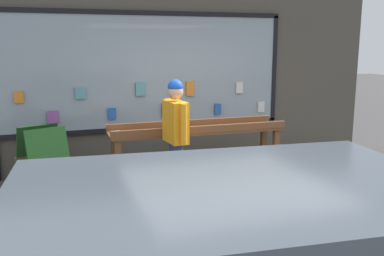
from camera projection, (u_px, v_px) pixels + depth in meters
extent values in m
plane|color=#474444|center=(228.00, 209.00, 5.63)|extent=(40.00, 40.00, 0.00)
cube|color=#4C473D|center=(174.00, 70.00, 7.52)|extent=(7.73, 0.20, 3.38)
cube|color=#8C9EA8|center=(138.00, 72.00, 7.19)|extent=(5.17, 0.03, 1.93)
cube|color=black|center=(137.00, 13.00, 7.00)|extent=(5.25, 0.06, 0.08)
cube|color=black|center=(140.00, 128.00, 7.38)|extent=(5.25, 0.06, 0.08)
cube|color=black|center=(274.00, 69.00, 8.02)|extent=(0.08, 0.06, 1.93)
cube|color=orange|center=(19.00, 97.00, 6.61)|extent=(0.14, 0.03, 0.18)
cube|color=#994CA5|center=(53.00, 117.00, 6.83)|extent=(0.17, 0.03, 0.20)
cube|color=#5999A5|center=(80.00, 93.00, 6.90)|extent=(0.17, 0.03, 0.19)
cube|color=#2659B2|center=(112.00, 114.00, 7.13)|extent=(0.13, 0.03, 0.19)
cube|color=#5999A5|center=(141.00, 89.00, 7.22)|extent=(0.17, 0.03, 0.23)
cube|color=black|center=(166.00, 111.00, 7.43)|extent=(0.14, 0.03, 0.25)
cube|color=orange|center=(190.00, 89.00, 7.51)|extent=(0.14, 0.03, 0.26)
cube|color=#2659B2|center=(218.00, 109.00, 7.75)|extent=(0.12, 0.03, 0.19)
cube|color=silver|center=(239.00, 88.00, 7.81)|extent=(0.13, 0.03, 0.20)
cube|color=silver|center=(261.00, 107.00, 8.04)|extent=(0.13, 0.03, 0.20)
cube|color=brown|center=(118.00, 168.00, 6.09)|extent=(0.09, 0.09, 0.81)
cube|color=brown|center=(276.00, 154.00, 6.83)|extent=(0.09, 0.09, 0.81)
cube|color=brown|center=(114.00, 160.00, 6.48)|extent=(0.09, 0.09, 0.81)
cube|color=brown|center=(263.00, 148.00, 7.23)|extent=(0.09, 0.09, 0.81)
cube|color=brown|center=(197.00, 130.00, 6.57)|extent=(2.72, 0.66, 0.04)
cube|color=brown|center=(203.00, 130.00, 6.32)|extent=(2.71, 0.13, 0.12)
cube|color=brown|center=(192.00, 123.00, 6.81)|extent=(2.71, 0.13, 0.12)
cube|color=silver|center=(116.00, 132.00, 6.28)|extent=(0.16, 0.21, 0.02)
cube|color=silver|center=(159.00, 132.00, 6.32)|extent=(0.16, 0.23, 0.03)
cube|color=orange|center=(202.00, 130.00, 6.43)|extent=(0.20, 0.26, 0.02)
cube|color=black|center=(239.00, 128.00, 6.60)|extent=(0.16, 0.22, 0.03)
cube|color=black|center=(271.00, 125.00, 6.85)|extent=(0.15, 0.20, 0.03)
cylinder|color=#2D334C|center=(178.00, 172.00, 5.92)|extent=(0.14, 0.14, 0.81)
cylinder|color=#2D334C|center=(174.00, 169.00, 6.06)|extent=(0.14, 0.14, 0.81)
cube|color=orange|center=(176.00, 122.00, 5.86)|extent=(0.26, 0.47, 0.57)
cylinder|color=orange|center=(184.00, 124.00, 5.60)|extent=(0.09, 0.09, 0.54)
cylinder|color=orange|center=(168.00, 118.00, 6.11)|extent=(0.09, 0.09, 0.54)
sphere|color=tan|center=(175.00, 92.00, 5.78)|extent=(0.22, 0.22, 0.22)
sphere|color=blue|center=(175.00, 87.00, 5.76)|extent=(0.21, 0.21, 0.21)
ellipsoid|color=black|center=(213.00, 181.00, 6.04)|extent=(0.38, 0.43, 0.20)
ellipsoid|color=black|center=(213.00, 180.00, 6.04)|extent=(0.30, 0.31, 0.21)
sphere|color=black|center=(200.00, 175.00, 6.16)|extent=(0.18, 0.18, 0.18)
cylinder|color=black|center=(226.00, 181.00, 5.91)|extent=(0.08, 0.09, 0.12)
cylinder|color=black|center=(208.00, 190.00, 6.18)|extent=(0.04, 0.04, 0.14)
cylinder|color=black|center=(204.00, 192.00, 6.10)|extent=(0.04, 0.04, 0.14)
cylinder|color=black|center=(222.00, 193.00, 6.05)|extent=(0.04, 0.04, 0.14)
cylinder|color=black|center=(218.00, 195.00, 5.97)|extent=(0.04, 0.04, 0.14)
cube|color=#193F19|center=(50.00, 164.00, 5.96)|extent=(0.65, 0.47, 0.98)
cube|color=brown|center=(50.00, 164.00, 5.96)|extent=(0.61, 0.27, 0.07)
cube|color=#193F19|center=(37.00, 156.00, 6.35)|extent=(0.65, 0.47, 0.98)
cube|color=brown|center=(37.00, 156.00, 6.35)|extent=(0.61, 0.27, 0.07)
cube|color=#4C5660|center=(231.00, 231.00, 2.37)|extent=(2.55, 1.75, 0.56)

